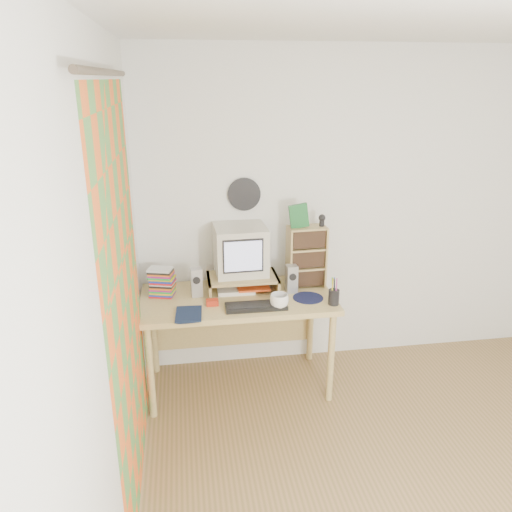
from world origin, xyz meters
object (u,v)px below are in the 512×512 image
object	(u,v)px
dvd_stack	(162,281)
cd_rack	(306,257)
mug	(279,301)
diary	(175,313)
crt_monitor	(241,251)
desk	(237,310)
keyboard	(256,306)

from	to	relation	value
dvd_stack	cd_rack	distance (m)	1.09
cd_rack	mug	bearing A→B (deg)	-130.41
dvd_stack	diary	distance (m)	0.38
dvd_stack	diary	size ratio (longest dim) A/B	1.12
crt_monitor	cd_rack	size ratio (longest dim) A/B	0.80
cd_rack	mug	world-z (taller)	cd_rack
desk	diary	distance (m)	0.57
crt_monitor	dvd_stack	size ratio (longest dim) A/B	1.58
crt_monitor	mug	size ratio (longest dim) A/B	2.89
keyboard	diary	world-z (taller)	diary
cd_rack	diary	world-z (taller)	cd_rack
mug	crt_monitor	bearing A→B (deg)	119.82
dvd_stack	mug	xyz separation A→B (m)	(0.80, -0.33, -0.07)
desk	cd_rack	distance (m)	0.66
crt_monitor	desk	bearing A→B (deg)	-119.98
desk	diary	size ratio (longest dim) A/B	6.57
keyboard	mug	bearing A→B (deg)	-6.67
desk	crt_monitor	world-z (taller)	crt_monitor
keyboard	desk	bearing A→B (deg)	111.07
dvd_stack	desk	bearing A→B (deg)	11.65
crt_monitor	diary	world-z (taller)	crt_monitor
mug	diary	size ratio (longest dim) A/B	0.61
keyboard	diary	distance (m)	0.55
cd_rack	mug	xyz separation A→B (m)	(-0.28, -0.36, -0.18)
crt_monitor	mug	distance (m)	0.50
desk	keyboard	xyz separation A→B (m)	(0.11, -0.28, 0.15)
mug	keyboard	bearing A→B (deg)	173.14
mug	desk	bearing A→B (deg)	131.88
keyboard	diary	bearing A→B (deg)	-175.46
dvd_stack	mug	bearing A→B (deg)	-6.79
cd_rack	keyboard	bearing A→B (deg)	-144.91
diary	crt_monitor	bearing A→B (deg)	42.74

